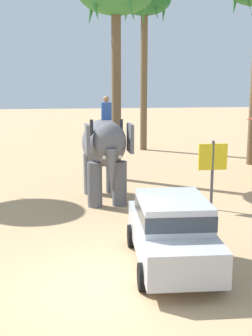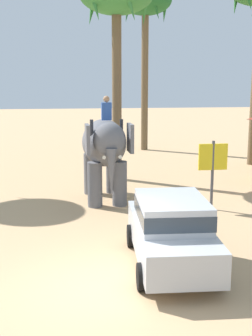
{
  "view_description": "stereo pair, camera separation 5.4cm",
  "coord_description": "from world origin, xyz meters",
  "px_view_note": "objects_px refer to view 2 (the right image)",
  "views": [
    {
      "loc": [
        -0.55,
        -8.8,
        4.45
      ],
      "look_at": [
        1.39,
        5.27,
        1.6
      ],
      "focal_mm": 47.62,
      "sensor_mm": 36.0,
      "label": 1
    },
    {
      "loc": [
        -0.5,
        -8.81,
        4.45
      ],
      "look_at": [
        1.39,
        5.27,
        1.6
      ],
      "focal_mm": 47.62,
      "sensor_mm": 36.0,
      "label": 2
    }
  ],
  "objects_px": {
    "palm_tree_left_of_road": "(116,0)",
    "signboard_yellow": "(213,162)",
    "elephant_with_mahout": "(105,148)",
    "car_sedan_foreground": "(171,229)",
    "palm_tree_far_back": "(145,7)"
  },
  "relations": [
    {
      "from": "palm_tree_left_of_road",
      "to": "signboard_yellow",
      "type": "relative_size",
      "value": 3.7
    },
    {
      "from": "elephant_with_mahout",
      "to": "palm_tree_far_back",
      "type": "distance_m",
      "value": 14.07
    },
    {
      "from": "palm_tree_left_of_road",
      "to": "palm_tree_far_back",
      "type": "distance_m",
      "value": 8.74
    },
    {
      "from": "elephant_with_mahout",
      "to": "palm_tree_far_back",
      "type": "bearing_deg",
      "value": 73.35
    },
    {
      "from": "palm_tree_left_of_road",
      "to": "signboard_yellow",
      "type": "height_order",
      "value": "palm_tree_left_of_road"
    },
    {
      "from": "car_sedan_foreground",
      "to": "signboard_yellow",
      "type": "distance_m",
      "value": 5.14
    },
    {
      "from": "signboard_yellow",
      "to": "palm_tree_left_of_road",
      "type": "bearing_deg",
      "value": 117.54
    },
    {
      "from": "palm_tree_left_of_road",
      "to": "palm_tree_far_back",
      "type": "bearing_deg",
      "value": 71.97
    },
    {
      "from": "car_sedan_foreground",
      "to": "palm_tree_left_of_road",
      "type": "xyz_separation_m",
      "value": [
        -0.2,
        9.6,
        6.76
      ]
    },
    {
      "from": "elephant_with_mahout",
      "to": "car_sedan_foreground",
      "type": "bearing_deg",
      "value": -80.04
    },
    {
      "from": "car_sedan_foreground",
      "to": "palm_tree_far_back",
      "type": "bearing_deg",
      "value": 82.08
    },
    {
      "from": "elephant_with_mahout",
      "to": "palm_tree_left_of_road",
      "type": "relative_size",
      "value": 0.44
    },
    {
      "from": "car_sedan_foreground",
      "to": "signboard_yellow",
      "type": "bearing_deg",
      "value": 60.7
    },
    {
      "from": "car_sedan_foreground",
      "to": "elephant_with_mahout",
      "type": "bearing_deg",
      "value": 99.96
    },
    {
      "from": "elephant_with_mahout",
      "to": "palm_tree_far_back",
      "type": "xyz_separation_m",
      "value": [
        3.54,
        11.84,
        6.74
      ]
    }
  ]
}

